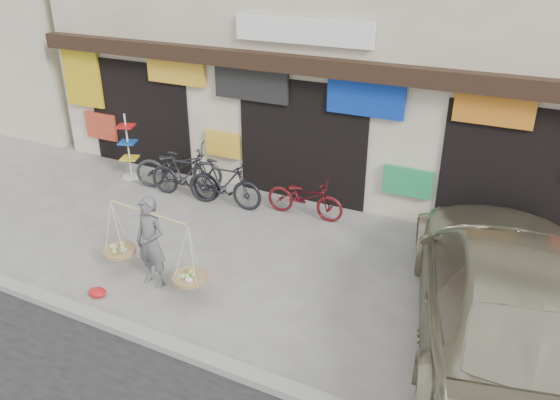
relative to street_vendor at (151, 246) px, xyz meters
The scene contains 12 objects.
ground 1.31m from the street_vendor, 44.13° to the left, with size 70.00×70.00×0.00m, color gray.
kerb 1.62m from the street_vendor, 58.08° to the right, with size 70.00×0.25×0.12m, color gray.
shophouse_block 7.70m from the street_vendor, 83.82° to the left, with size 14.00×6.32×7.00m.
neighbor_west 15.07m from the street_vendor, 148.64° to the left, with size 12.00×7.00×6.00m, color beige.
street_vendor is the anchor object (origin of this frame).
bike_0 4.03m from the street_vendor, 120.29° to the left, with size 0.72×2.07×1.09m, color #2B2B31.
bike_1 3.17m from the street_vendor, 99.88° to the left, with size 0.50×1.78×1.07m, color black.
bike_2 3.69m from the street_vendor, 70.48° to the left, with size 0.60×1.71×0.90m, color #5C0F16.
bike_3 3.50m from the street_vendor, 117.05° to the left, with size 0.50×1.78×1.07m, color black.
suv 5.56m from the street_vendor, 10.15° to the left, with size 3.94×6.66×1.81m.
display_rack 4.92m from the street_vendor, 135.29° to the left, with size 0.50×0.50×1.63m.
red_bag 1.17m from the street_vendor, 129.78° to the right, with size 0.31×0.25×0.14m, color red.
Camera 1 is at (4.69, -6.79, 5.30)m, focal length 35.00 mm.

